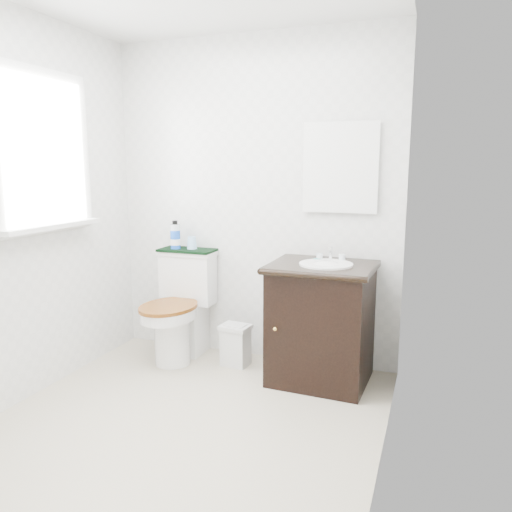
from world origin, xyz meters
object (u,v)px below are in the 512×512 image
Objects in this scene: trash_bin at (236,345)px; mouthwash_bottle at (175,236)px; toilet at (181,312)px; cup at (192,243)px; vanity at (321,320)px.

trash_bin is 1.41× the size of mouthwash_bottle.
toilet is 0.54m from cup.
cup is (0.03, 0.14, 0.52)m from toilet.
trash_bin is 0.96m from mouthwash_bottle.
toilet is 0.59m from mouthwash_bottle.
cup reaches higher than vanity.
toilet is at bearing 176.71° from vanity.
vanity is (1.11, -0.06, 0.08)m from toilet.
cup is (-0.42, 0.15, 0.72)m from trash_bin.
cup reaches higher than trash_bin.
trash_bin is 0.85m from cup.
mouthwash_bottle reaches higher than trash_bin.
toilet is 0.88× the size of vanity.
trash_bin is (0.46, -0.01, -0.20)m from toilet.
vanity is at bearing -10.69° from cup.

